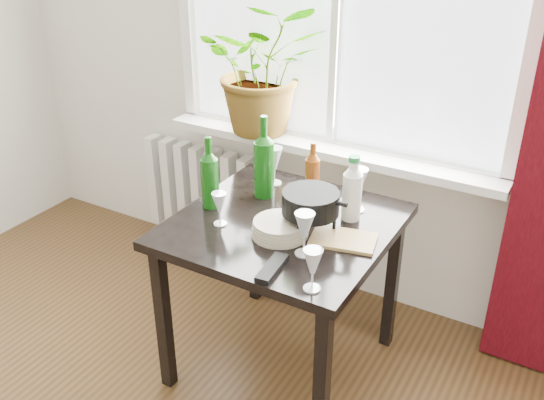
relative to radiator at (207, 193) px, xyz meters
The scene contains 17 objects.
windowsill 0.87m from the radiator, ahead, with size 1.72×0.20×0.04m.
radiator is the anchor object (origin of this frame).
table 1.09m from the radiator, 36.54° to the right, with size 0.85×0.85×0.74m.
potted_plant 0.89m from the radiator, ahead, with size 0.58×0.51×0.65m, color #2C661B.
wine_bottle_left 0.99m from the radiator, 52.16° to the right, with size 0.07×0.07×0.32m, color #0E470D, non-canonical shape.
wine_bottle_right 0.98m from the radiator, 35.20° to the right, with size 0.09×0.09×0.37m, color #0E480E, non-canonical shape.
bottle_amber 1.05m from the radiator, 23.76° to the right, with size 0.06×0.06×0.26m, color #74320C, non-canonical shape.
cleaning_bottle 1.27m from the radiator, 23.55° to the right, with size 0.08×0.08×0.28m, color white, non-canonical shape.
wineglass_front_right 1.38m from the radiator, 37.95° to the right, with size 0.07×0.07×0.18m, color silver, non-canonical shape.
wineglass_far_right 1.58m from the radiator, 40.44° to the right, with size 0.07×0.07×0.16m, color silver, non-canonical shape.
wineglass_back_center 1.22m from the radiator, 20.16° to the right, with size 0.08×0.08×0.20m, color silver, non-canonical shape.
wineglass_back_left 0.85m from the radiator, 28.10° to the right, with size 0.08×0.08×0.18m, color silver, non-canonical shape.
wineglass_front_left 1.09m from the radiator, 50.52° to the right, with size 0.06×0.06×0.14m, color white, non-canonical shape.
plate_stack 1.21m from the radiator, 39.40° to the right, with size 0.22×0.22×0.06m, color #BCB49C.
fondue_pot 1.25m from the radiator, 33.51° to the right, with size 0.26×0.22×0.17m, color black, non-canonical shape.
tv_remote 1.42m from the radiator, 44.16° to the right, with size 0.05×0.18×0.02m, color black.
cutting_board 1.34m from the radiator, 29.94° to the right, with size 0.25×0.16×0.01m, color #AB8A4D.
Camera 1 is at (1.13, -0.32, 1.95)m, focal length 40.00 mm.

